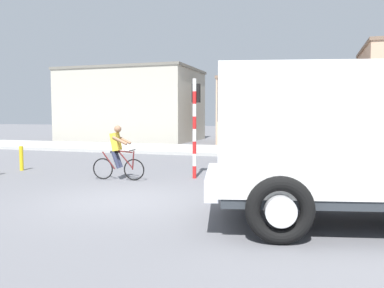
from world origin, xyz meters
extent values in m
plane|color=slate|center=(0.00, 0.00, 0.00)|extent=(120.00, 120.00, 0.00)
cube|color=#ADADA8|center=(0.00, 12.67, 0.08)|extent=(80.00, 5.00, 0.16)
cube|color=white|center=(5.10, -0.48, 1.80)|extent=(5.63, 3.61, 2.20)
cube|color=#2D3338|center=(5.10, -0.48, 0.62)|extent=(5.52, 3.53, 0.16)
cube|color=silver|center=(2.47, -1.09, 0.80)|extent=(0.77, 2.37, 0.36)
cube|color=black|center=(2.61, -1.06, 2.30)|extent=(0.60, 2.10, 0.70)
torus|color=black|center=(3.81, -2.09, 0.55)|extent=(1.13, 0.48, 1.10)
cylinder|color=beige|center=(3.81, -2.09, 0.55)|extent=(0.55, 0.40, 0.50)
torus|color=black|center=(3.24, 0.40, 0.55)|extent=(1.13, 0.48, 1.10)
cylinder|color=beige|center=(3.24, 0.40, 0.55)|extent=(0.55, 0.40, 0.50)
torus|color=black|center=(-1.04, 2.63, 0.34)|extent=(0.68, 0.10, 0.68)
torus|color=black|center=(-2.08, 2.53, 0.34)|extent=(0.68, 0.10, 0.68)
cylinder|color=#591E1E|center=(-1.38, 2.59, 0.91)|extent=(0.60, 0.10, 0.09)
cylinder|color=#591E1E|center=(-1.32, 2.60, 0.66)|extent=(0.51, 0.09, 0.57)
cylinder|color=#591E1E|center=(-1.88, 2.55, 0.61)|extent=(0.44, 0.08, 0.57)
cylinder|color=#591E1E|center=(-1.06, 2.62, 0.64)|extent=(0.10, 0.05, 0.59)
cylinder|color=black|center=(-1.09, 2.62, 0.95)|extent=(0.08, 0.50, 0.03)
cube|color=black|center=(-1.68, 2.57, 0.88)|extent=(0.25, 0.14, 0.06)
cube|color=gold|center=(-1.63, 2.57, 1.21)|extent=(0.32, 0.35, 0.59)
sphere|color=#9E7051|center=(-1.56, 2.58, 1.61)|extent=(0.22, 0.22, 0.22)
cylinder|color=#2D334C|center=(-1.61, 2.67, 0.65)|extent=(0.31, 0.15, 0.57)
cylinder|color=#9E7051|center=(-1.44, 2.75, 1.26)|extent=(0.50, 0.13, 0.29)
cylinder|color=#2D334C|center=(-1.59, 2.48, 0.65)|extent=(0.31, 0.15, 0.57)
cylinder|color=#9E7051|center=(-1.41, 2.43, 1.26)|extent=(0.50, 0.13, 0.29)
cylinder|color=red|center=(0.64, 3.60, 0.20)|extent=(0.12, 0.12, 0.40)
cylinder|color=white|center=(0.64, 3.60, 0.60)|extent=(0.12, 0.12, 0.40)
cylinder|color=red|center=(0.64, 3.60, 1.00)|extent=(0.12, 0.12, 0.40)
cylinder|color=white|center=(0.64, 3.60, 1.40)|extent=(0.12, 0.12, 0.40)
cylinder|color=red|center=(0.64, 3.60, 1.80)|extent=(0.12, 0.12, 0.40)
cylinder|color=white|center=(0.64, 3.60, 2.20)|extent=(0.12, 0.12, 0.40)
cylinder|color=red|center=(0.64, 3.60, 2.60)|extent=(0.12, 0.12, 0.40)
cylinder|color=white|center=(0.64, 3.60, 3.00)|extent=(0.12, 0.12, 0.40)
cube|color=black|center=(0.64, 3.78, 2.75)|extent=(0.24, 0.20, 0.60)
sphere|color=red|center=(0.64, 3.90, 2.75)|extent=(0.14, 0.14, 0.14)
cube|color=#1E2328|center=(2.75, 7.51, 0.65)|extent=(4.17, 2.14, 0.70)
cube|color=black|center=(2.90, 7.49, 1.30)|extent=(2.35, 1.68, 0.60)
cylinder|color=black|center=(1.43, 6.80, 0.30)|extent=(0.62, 0.25, 0.60)
cylinder|color=black|center=(1.62, 8.49, 0.30)|extent=(0.62, 0.25, 0.60)
cylinder|color=black|center=(3.89, 6.52, 0.30)|extent=(0.62, 0.25, 0.60)
cylinder|color=black|center=(4.08, 8.21, 0.30)|extent=(0.62, 0.25, 0.60)
cylinder|color=gold|center=(-5.96, 3.35, 0.45)|extent=(0.14, 0.14, 0.90)
cube|color=#B2AD9E|center=(-9.69, 20.11, 2.73)|extent=(10.22, 6.89, 5.45)
cube|color=slate|center=(-9.69, 20.11, 5.55)|extent=(10.43, 7.03, 0.20)
cube|color=tan|center=(1.64, 19.66, 2.24)|extent=(7.33, 5.14, 4.47)
cube|color=#775E4C|center=(1.64, 19.66, 4.57)|extent=(7.48, 5.24, 0.20)
camera|label=1|loc=(4.29, -8.22, 2.06)|focal=36.08mm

